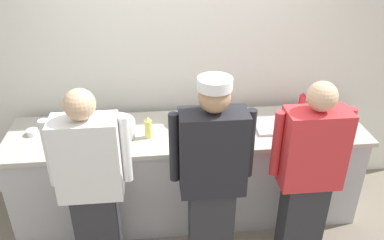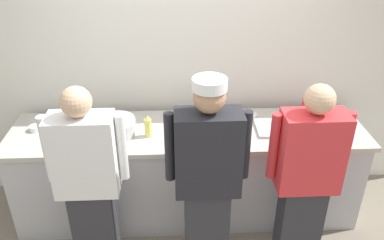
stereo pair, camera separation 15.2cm
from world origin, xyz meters
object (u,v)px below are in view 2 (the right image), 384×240
Objects in this scene: chef_near_left at (89,182)px; ramekin_yellow_sauce at (252,116)px; mixing_bowl_steel at (113,127)px; ramekin_orange_sauce at (317,132)px; squeeze_bottle_primary at (305,105)px; plate_stack_rear at (183,120)px; ramekin_red_sauce at (35,128)px; sheet_tray at (279,128)px; ramekin_green_sauce at (55,132)px; chef_center at (207,178)px; deli_cup at (56,123)px; chef_far_right at (306,178)px; plate_stack_front at (210,120)px; squeeze_bottle_secondary at (148,126)px.

chef_near_left is 17.36× the size of ramekin_yellow_sauce.
mixing_bowl_steel is 4.25× the size of ramekin_orange_sauce.
squeeze_bottle_primary is 2.22× the size of ramekin_yellow_sauce.
ramekin_red_sauce is at bearing -176.89° from plate_stack_rear.
sheet_tray is 0.40m from squeeze_bottle_primary.
ramekin_green_sauce is (-1.10, -0.16, -0.01)m from plate_stack_rear.
chef_center is 4.08× the size of sheet_tray.
deli_cup is at bearing 119.10° from chef_near_left.
plate_stack_rear is 2.31× the size of ramekin_red_sauce.
ramekin_orange_sauce is at bearing 29.90° from chef_center.
sheet_tray is (-0.05, 0.65, 0.07)m from chef_far_right.
mixing_bowl_steel is at bearing -170.68° from plate_stack_front.
squeeze_bottle_primary is 2.08× the size of ramekin_red_sauce.
ramekin_orange_sauce is at bearing 65.29° from chef_far_right.
squeeze_bottle_secondary is 0.98m from ramekin_yellow_sauce.
chef_far_right reaches higher than ramekin_green_sauce.
chef_center is at bearing -27.26° from ramekin_red_sauce.
chef_far_right reaches higher than squeeze_bottle_secondary.
ramekin_green_sauce is at bearing 122.56° from chef_near_left.
ramekin_orange_sauce is at bearing -2.22° from ramekin_green_sauce.
squeeze_bottle_secondary is 1.80× the size of ramekin_green_sauce.
chef_center is 1.04× the size of chef_far_right.
plate_stack_front and plate_stack_rear have the same top height.
ramekin_yellow_sauce is (0.48, 0.88, 0.03)m from chef_center.
ramekin_orange_sauce is (0.01, -0.35, -0.08)m from squeeze_bottle_primary.
plate_stack_front is (0.09, 0.81, 0.05)m from chef_center.
ramekin_red_sauce is (-2.14, 0.07, 0.01)m from sheet_tray.
chef_near_left is 1.59m from ramekin_yellow_sauce.
ramekin_red_sauce is (-2.44, -0.18, -0.07)m from squeeze_bottle_primary.
ramekin_green_sauce is (-2.24, -0.27, -0.07)m from squeeze_bottle_primary.
deli_cup reaches higher than plate_stack_rear.
chef_far_right reaches higher than mixing_bowl_steel.
plate_stack_rear is at bearing 8.24° from ramekin_green_sauce.
ramekin_red_sauce is at bearing 175.88° from ramekin_orange_sauce.
chef_center is 0.81m from plate_stack_front.
squeeze_bottle_secondary is 1.45m from ramekin_orange_sauce.
chef_near_left is 0.71m from ramekin_green_sauce.
ramekin_orange_sauce is at bearing -31.21° from ramekin_yellow_sauce.
sheet_tray is at bearing 0.50° from ramekin_green_sauce.
ramekin_red_sauce is at bearing 152.74° from chef_center.
chef_near_left is 14.89× the size of ramekin_green_sauce.
chef_center reaches higher than squeeze_bottle_primary.
ramekin_red_sauce is at bearing -177.77° from plate_stack_front.
chef_far_right is 0.60m from ramekin_orange_sauce.
chef_near_left is 1.05m from plate_stack_rear.
sheet_tray is at bearing 160.93° from ramekin_orange_sauce.
chef_center reaches higher than mixing_bowl_steel.
squeeze_bottle_secondary is (-1.15, -0.07, 0.08)m from sheet_tray.
ramekin_yellow_sauce is (1.93, 0.13, -0.00)m from ramekin_red_sauce.
sheet_tray is at bearing 94.39° from chef_far_right.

